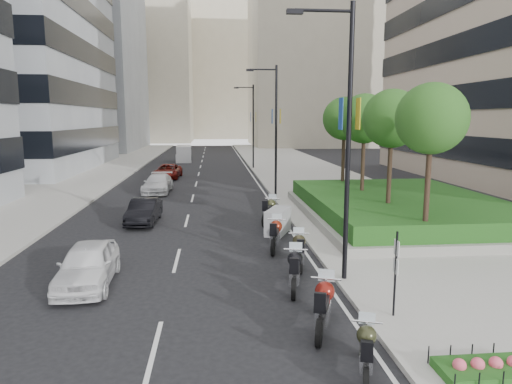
{
  "coord_description": "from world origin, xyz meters",
  "views": [
    {
      "loc": [
        -0.02,
        -13.32,
        5.46
      ],
      "look_at": [
        1.97,
        7.96,
        2.0
      ],
      "focal_mm": 32.0,
      "sensor_mm": 36.0,
      "label": 1
    }
  ],
  "objects": [
    {
      "name": "car_b",
      "position": [
        -3.69,
        10.6,
        0.64
      ],
      "size": [
        1.53,
        3.93,
        1.28
      ],
      "primitive_type": "imported",
      "rotation": [
        0.0,
        0.0,
        -0.05
      ],
      "color": "black",
      "rests_on": "ground"
    },
    {
      "name": "parking_sign",
      "position": [
        4.8,
        -2.0,
        1.46
      ],
      "size": [
        0.06,
        0.32,
        2.5
      ],
      "color": "black",
      "rests_on": "ground"
    },
    {
      "name": "motorcycle_5",
      "position": [
        3.0,
        7.74,
        0.6
      ],
      "size": [
        1.53,
        2.14,
        1.2
      ],
      "rotation": [
        0.0,
        0.0,
        1.16
      ],
      "color": "black",
      "rests_on": "ground"
    },
    {
      "name": "hedge",
      "position": [
        10.0,
        10.0,
        0.95
      ],
      "size": [
        9.4,
        13.4,
        0.8
      ],
      "primitive_type": "cube",
      "color": "#124114",
      "rests_on": "planter"
    },
    {
      "name": "motorcycle_0",
      "position": [
        3.18,
        -4.5,
        0.54
      ],
      "size": [
        0.86,
        1.96,
        1.01
      ],
      "rotation": [
        0.0,
        0.0,
        1.25
      ],
      "color": "black",
      "rests_on": "ground"
    },
    {
      "name": "lamp_post_1",
      "position": [
        4.14,
        18.0,
        5.07
      ],
      "size": [
        2.34,
        0.45,
        9.0
      ],
      "color": "black",
      "rests_on": "ground"
    },
    {
      "name": "tree_1",
      "position": [
        8.5,
        8.0,
        5.42
      ],
      "size": [
        2.8,
        2.8,
        6.3
      ],
      "color": "#332319",
      "rests_on": "planter"
    },
    {
      "name": "car_c",
      "position": [
        -4.15,
        20.68,
        0.68
      ],
      "size": [
        2.07,
        4.74,
        1.36
      ],
      "primitive_type": "imported",
      "rotation": [
        0.0,
        0.0,
        -0.04
      ],
      "color": "silver",
      "rests_on": "ground"
    },
    {
      "name": "lamp_post_2",
      "position": [
        4.14,
        36.0,
        5.07
      ],
      "size": [
        2.34,
        0.45,
        9.0
      ],
      "color": "black",
      "rests_on": "ground"
    },
    {
      "name": "delivery_van",
      "position": [
        -3.75,
        45.34,
        0.93
      ],
      "size": [
        2.04,
        4.85,
        2.0
      ],
      "rotation": [
        0.0,
        0.0,
        0.05
      ],
      "color": "silver",
      "rests_on": "ground"
    },
    {
      "name": "ground",
      "position": [
        0.0,
        0.0,
        0.0
      ],
      "size": [
        160.0,
        160.0,
        0.0
      ],
      "primitive_type": "plane",
      "color": "black",
      "rests_on": "ground"
    },
    {
      "name": "lane_edge",
      "position": [
        3.7,
        30.0,
        0.01
      ],
      "size": [
        0.12,
        100.0,
        0.01
      ],
      "primitive_type": "cube",
      "color": "silver",
      "rests_on": "ground"
    },
    {
      "name": "tree_0",
      "position": [
        8.5,
        4.0,
        5.42
      ],
      "size": [
        2.8,
        2.8,
        6.3
      ],
      "color": "#332319",
      "rests_on": "planter"
    },
    {
      "name": "tree_3",
      "position": [
        8.5,
        16.0,
        5.42
      ],
      "size": [
        2.8,
        2.8,
        6.3
      ],
      "color": "#332319",
      "rests_on": "planter"
    },
    {
      "name": "car_a",
      "position": [
        -4.19,
        1.56,
        0.7
      ],
      "size": [
        1.86,
        4.21,
        1.41
      ],
      "primitive_type": "imported",
      "rotation": [
        0.0,
        0.0,
        0.05
      ],
      "color": "white",
      "rests_on": "ground"
    },
    {
      "name": "motorcycle_1",
      "position": [
        2.77,
        -2.32,
        0.65
      ],
      "size": [
        1.07,
        2.34,
        1.22
      ],
      "rotation": [
        0.0,
        0.0,
        1.23
      ],
      "color": "black",
      "rests_on": "ground"
    },
    {
      "name": "planter",
      "position": [
        10.0,
        10.0,
        0.35
      ],
      "size": [
        10.0,
        14.0,
        0.4
      ],
      "primitive_type": "cube",
      "color": "gray",
      "rests_on": "sidewalk_right"
    },
    {
      "name": "motorcycle_3",
      "position": [
        3.11,
        2.83,
        0.61
      ],
      "size": [
        0.77,
        2.3,
        1.15
      ],
      "rotation": [
        0.0,
        0.0,
        1.43
      ],
      "color": "black",
      "rests_on": "ground"
    },
    {
      "name": "motorcycle_4",
      "position": [
        2.52,
        5.1,
        0.64
      ],
      "size": [
        0.89,
        2.38,
        1.2
      ],
      "rotation": [
        0.0,
        0.0,
        1.33
      ],
      "color": "black",
      "rests_on": "ground"
    },
    {
      "name": "building_cream_right",
      "position": [
        22.0,
        80.0,
        18.0
      ],
      "size": [
        28.0,
        24.0,
        36.0
      ],
      "primitive_type": "cube",
      "color": "#B7AD93",
      "rests_on": "ground"
    },
    {
      "name": "car_d",
      "position": [
        -4.23,
        28.88,
        0.65
      ],
      "size": [
        2.49,
        4.84,
        1.3
      ],
      "primitive_type": "imported",
      "rotation": [
        0.0,
        0.0,
        -0.07
      ],
      "color": "maroon",
      "rests_on": "ground"
    },
    {
      "name": "motorcycle_2",
      "position": [
        2.54,
        0.58,
        0.63
      ],
      "size": [
        0.83,
        2.35,
        1.18
      ],
      "rotation": [
        0.0,
        0.0,
        1.36
      ],
      "color": "black",
      "rests_on": "ground"
    },
    {
      "name": "building_cream_left",
      "position": [
        -18.0,
        100.0,
        17.0
      ],
      "size": [
        26.0,
        24.0,
        34.0
      ],
      "primitive_type": "cube",
      "color": "#B7AD93",
      "rests_on": "ground"
    },
    {
      "name": "flower_bed",
      "position": [
        5.6,
        -5.0,
        0.25
      ],
      "size": [
        2.0,
        1.0,
        0.2
      ],
      "primitive_type": "cube",
      "color": "#124114",
      "rests_on": "sidewalk_right"
    },
    {
      "name": "lamp_post_0",
      "position": [
        4.14,
        1.0,
        5.07
      ],
      "size": [
        2.34,
        0.45,
        9.0
      ],
      "color": "black",
      "rests_on": "ground"
    },
    {
      "name": "sidewalk_left",
      "position": [
        -12.0,
        30.0,
        0.07
      ],
      "size": [
        8.0,
        100.0,
        0.15
      ],
      "primitive_type": "cube",
      "color": "#9E9B93",
      "rests_on": "ground"
    },
    {
      "name": "lane_centre",
      "position": [
        -1.5,
        30.0,
        0.01
      ],
      "size": [
        0.12,
        100.0,
        0.01
      ],
      "primitive_type": "cube",
      "color": "silver",
      "rests_on": "ground"
    },
    {
      "name": "sidewalk_right",
      "position": [
        9.0,
        30.0,
        0.07
      ],
      "size": [
        10.0,
        100.0,
        0.15
      ],
      "primitive_type": "cube",
      "color": "#9E9B93",
      "rests_on": "ground"
    },
    {
      "name": "motorcycle_6",
      "position": [
        2.88,
        9.99,
        0.66
      ],
      "size": [
        1.16,
        2.34,
        1.23
      ],
      "rotation": [
        0.0,
        0.0,
        1.18
      ],
      "color": "black",
      "rests_on": "ground"
    },
    {
      "name": "building_cream_centre",
      "position": [
        2.0,
        120.0,
        19.0
      ],
      "size": [
        30.0,
        24.0,
        38.0
      ],
      "primitive_type": "cube",
      "color": "#B7AD93",
      "rests_on": "ground"
    },
    {
      "name": "building_grey_far",
      "position": [
        -24.0,
        70.0,
        15.0
      ],
      "size": [
        22.0,
        26.0,
        30.0
      ],
      "primitive_type": "cube",
      "color": "gray",
      "rests_on": "ground"
    },
    {
      "name": "tree_2",
      "position": [
        8.5,
        12.0,
        5.42
      ],
      "size": [
        2.8,
        2.8,
        6.3
      ],
      "color": "#332319",
      "rests_on": "planter"
    }
  ]
}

